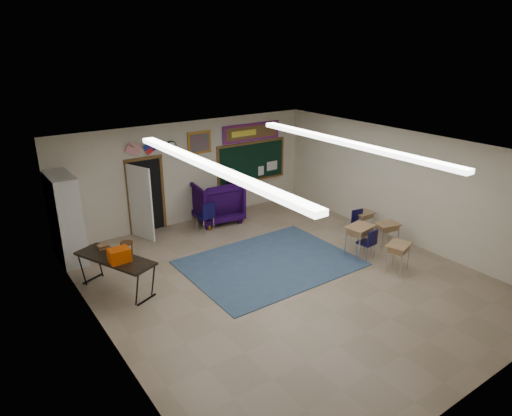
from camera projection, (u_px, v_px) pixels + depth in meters
floor at (284, 279)px, 10.48m from camera, size 9.00×9.00×0.00m
back_wall at (190, 172)px, 13.41m from camera, size 8.00×0.04×3.00m
front_wall at (482, 313)px, 6.51m from camera, size 8.00×0.04×3.00m
left_wall at (102, 268)px, 7.80m from camera, size 0.04×9.00×3.00m
right_wall at (403, 186)px, 12.12m from camera, size 0.04×9.00×3.00m
ceiling at (287, 151)px, 9.44m from camera, size 8.00×9.00×0.04m
area_rug at (270, 263)px, 11.20m from camera, size 4.00×3.00×0.02m
fluorescent_strips at (287, 154)px, 9.46m from camera, size 3.86×6.00×0.10m
doorway at (144, 197)px, 12.63m from camera, size 1.10×0.89×2.16m
chalkboard at (252, 163)px, 14.58m from camera, size 2.55×0.14×1.30m
bulletin_board at (252, 132)px, 14.24m from camera, size 2.10×0.05×0.55m
framed_art_print at (199, 143)px, 13.27m from camera, size 0.75×0.05×0.65m
wall_clock at (171, 146)px, 12.79m from camera, size 0.32×0.05×0.32m
wall_flags at (142, 146)px, 12.26m from camera, size 1.16×0.06×0.70m
storage_cabinet at (66, 218)px, 11.04m from camera, size 0.59×1.25×2.20m
wingback_armchair at (216, 201)px, 13.67m from camera, size 1.49×1.52×1.24m
student_chair_reading at (205, 217)px, 12.89m from camera, size 0.50×0.50×0.91m
student_chair_desk_a at (366, 244)px, 11.35m from camera, size 0.44×0.44×0.80m
student_chair_desk_b at (360, 225)px, 12.46m from camera, size 0.46×0.46×0.80m
student_desk_front_left at (359, 239)px, 11.45m from camera, size 0.75×0.61×0.82m
student_desk_front_right at (363, 222)px, 12.78m from camera, size 0.55×0.42×0.66m
student_desk_back_left at (397, 256)px, 10.68m from camera, size 0.70×0.61×0.72m
student_desk_back_right at (386, 234)px, 11.91m from camera, size 0.67×0.56×0.70m
folding_table at (117, 272)px, 9.87m from camera, size 1.33×2.00×1.09m
wooden_stool at (127, 252)px, 11.17m from camera, size 0.31×0.31×0.54m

